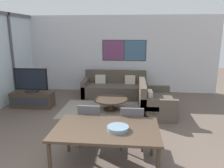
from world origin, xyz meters
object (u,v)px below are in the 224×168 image
object	(u,v)px
sofa_main	(115,88)
dining_chair_centre	(132,124)
tv_console	(33,99)
dining_table	(106,132)
television	(31,81)
coffee_table	(111,101)
dining_chair_left	(90,121)
fruit_bowl	(118,128)
sofa_side	(153,103)

from	to	relation	value
sofa_main	dining_chair_centre	distance (m)	3.58
tv_console	dining_table	xyz separation A→B (m)	(2.59, -2.82, 0.43)
television	sofa_main	distance (m)	2.80
dining_table	dining_chair_centre	distance (m)	0.82
dining_table	dining_chair_centre	xyz separation A→B (m)	(0.41, 0.70, -0.16)
television	coffee_table	world-z (taller)	television
dining_chair_left	fruit_bowl	size ratio (longest dim) A/B	2.55
sofa_main	dining_chair_left	distance (m)	3.47
coffee_table	dining_table	size ratio (longest dim) A/B	0.58
television	dining_chair_left	distance (m)	3.02
sofa_side	dining_chair_left	bearing A→B (deg)	144.50
tv_console	television	bearing A→B (deg)	90.00
tv_console	sofa_side	xyz separation A→B (m)	(3.58, -0.11, 0.05)
television	dining_chair_left	xyz separation A→B (m)	(2.18, -2.07, -0.32)
coffee_table	sofa_main	bearing A→B (deg)	90.00
sofa_side	coffee_table	bearing A→B (deg)	87.56
dining_table	dining_chair_left	size ratio (longest dim) A/B	1.95
television	sofa_main	bearing A→B (deg)	30.24
tv_console	dining_table	distance (m)	3.85
television	dining_chair_left	size ratio (longest dim) A/B	1.15
tv_console	dining_chair_centre	size ratio (longest dim) A/B	1.42
dining_chair_left	coffee_table	bearing A→B (deg)	84.39
sofa_main	fruit_bowl	distance (m)	4.31
tv_console	dining_chair_centre	distance (m)	3.69
tv_console	coffee_table	xyz separation A→B (m)	(2.38, -0.06, 0.03)
tv_console	dining_chair_left	bearing A→B (deg)	-43.55
sofa_side	tv_console	bearing A→B (deg)	88.17
sofa_main	television	bearing A→B (deg)	-149.76
television	dining_table	world-z (taller)	television
dining_chair_centre	sofa_main	bearing A→B (deg)	100.05
coffee_table	fruit_bowl	world-z (taller)	fruit_bowl
fruit_bowl	dining_table	bearing A→B (deg)	163.09
dining_chair_centre	fruit_bowl	world-z (taller)	dining_chair_centre
sofa_main	dining_chair_centre	size ratio (longest dim) A/B	2.53
sofa_side	dining_chair_left	xyz separation A→B (m)	(-1.40, -1.96, 0.22)
dining_table	fruit_bowl	xyz separation A→B (m)	(0.19, -0.06, 0.10)
dining_table	dining_chair_left	world-z (taller)	dining_chair_left
dining_chair_left	fruit_bowl	world-z (taller)	dining_chair_left
sofa_side	dining_table	size ratio (longest dim) A/B	0.92
sofa_side	coffee_table	size ratio (longest dim) A/B	1.59
television	dining_table	size ratio (longest dim) A/B	0.59
sofa_side	dining_chair_left	size ratio (longest dim) A/B	1.79
tv_console	fruit_bowl	distance (m)	4.04
tv_console	sofa_side	size ratio (longest dim) A/B	0.80
sofa_side	dining_chair_left	world-z (taller)	sofa_side
sofa_side	fruit_bowl	distance (m)	2.92
coffee_table	dining_chair_centre	size ratio (longest dim) A/B	1.12
sofa_main	coffee_table	size ratio (longest dim) A/B	2.26
television	dining_table	distance (m)	3.83
coffee_table	dining_chair_centre	xyz separation A→B (m)	(0.62, -2.06, 0.23)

